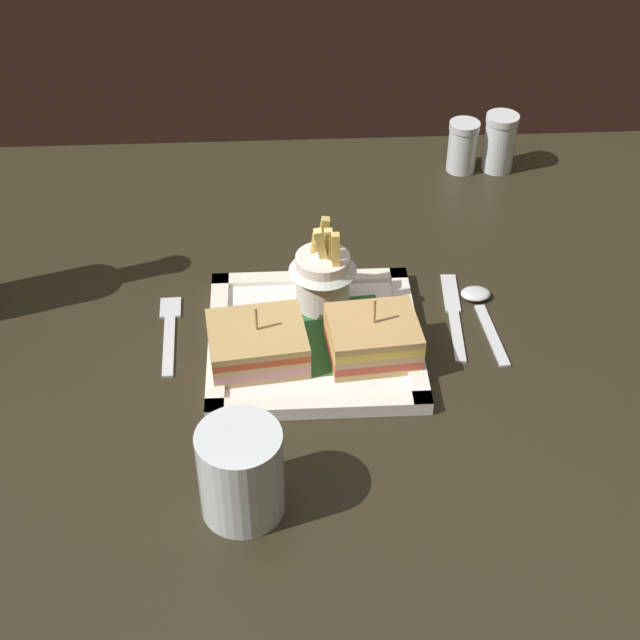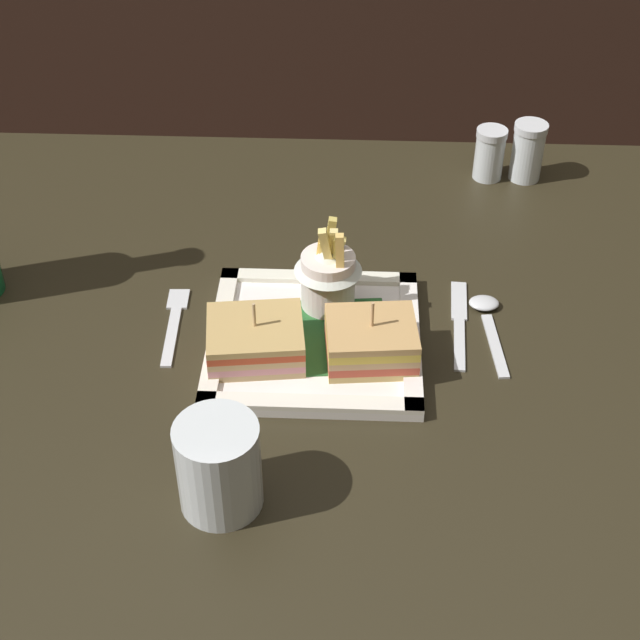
{
  "view_description": "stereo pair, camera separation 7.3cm",
  "coord_description": "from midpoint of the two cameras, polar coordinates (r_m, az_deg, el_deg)",
  "views": [
    {
      "loc": [
        -0.05,
        -0.78,
        1.45
      ],
      "look_at": [
        -0.01,
        0.01,
        0.8
      ],
      "focal_mm": 52.99,
      "sensor_mm": 36.0,
      "label": 1
    },
    {
      "loc": [
        0.03,
        -0.78,
        1.45
      ],
      "look_at": [
        -0.01,
        0.01,
        0.8
      ],
      "focal_mm": 52.99,
      "sensor_mm": 36.0,
      "label": 2
    }
  ],
  "objects": [
    {
      "name": "fries_cup",
      "position": [
        1.06,
        -1.84,
        2.95
      ],
      "size": [
        0.08,
        0.08,
        0.11
      ],
      "color": "white",
      "rests_on": "square_plate"
    },
    {
      "name": "dining_table",
      "position": [
        1.15,
        -1.51,
        -7.72
      ],
      "size": [
        1.26,
        0.95,
        0.76
      ],
      "color": "black",
      "rests_on": "ground_plane"
    },
    {
      "name": "knife",
      "position": [
        1.1,
        6.17,
        0.43
      ],
      "size": [
        0.02,
        0.16,
        0.0
      ],
      "color": "silver",
      "rests_on": "dining_table"
    },
    {
      "name": "spoon",
      "position": [
        1.11,
        7.77,
        0.86
      ],
      "size": [
        0.04,
        0.14,
        0.01
      ],
      "color": "silver",
      "rests_on": "dining_table"
    },
    {
      "name": "fork",
      "position": [
        1.09,
        -11.0,
        -0.64
      ],
      "size": [
        0.03,
        0.14,
        0.0
      ],
      "color": "silver",
      "rests_on": "dining_table"
    },
    {
      "name": "square_plate",
      "position": [
        1.05,
        -2.37,
        -1.27
      ],
      "size": [
        0.23,
        0.23,
        0.02
      ],
      "color": "white",
      "rests_on": "dining_table"
    },
    {
      "name": "salt_shaker",
      "position": [
        1.35,
        7.03,
        10.16
      ],
      "size": [
        0.04,
        0.04,
        0.07
      ],
      "color": "silver",
      "rests_on": "dining_table"
    },
    {
      "name": "sandwich_half_right",
      "position": [
        1.01,
        1.14,
        -1.16
      ],
      "size": [
        0.1,
        0.09,
        0.07
      ],
      "color": "tan",
      "rests_on": "square_plate"
    },
    {
      "name": "water_glass",
      "position": [
        0.86,
        -7.24,
        -9.41
      ],
      "size": [
        0.08,
        0.08,
        0.09
      ],
      "color": "silver",
      "rests_on": "dining_table"
    },
    {
      "name": "sandwich_half_left",
      "position": [
        1.01,
        -5.89,
        -1.49
      ],
      "size": [
        0.11,
        0.1,
        0.07
      ],
      "color": "tan",
      "rests_on": "square_plate"
    },
    {
      "name": "pepper_shaker",
      "position": [
        1.36,
        9.23,
        10.32
      ],
      "size": [
        0.05,
        0.05,
        0.08
      ],
      "color": "silver",
      "rests_on": "dining_table"
    }
  ]
}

